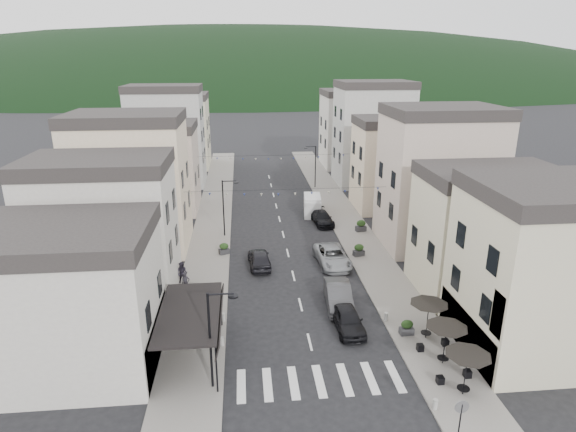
% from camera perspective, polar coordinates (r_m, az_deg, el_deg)
% --- Properties ---
extents(ground, '(700.00, 700.00, 0.00)m').
position_cam_1_polar(ground, '(27.92, 4.42, -21.42)').
color(ground, black).
rests_on(ground, ground).
extents(sidewalk_left, '(4.00, 76.00, 0.12)m').
position_cam_1_polar(sidewalk_left, '(56.05, -8.78, -0.20)').
color(sidewalk_left, slate).
rests_on(sidewalk_left, ground).
extents(sidewalk_right, '(4.00, 76.00, 0.12)m').
position_cam_1_polar(sidewalk_right, '(57.12, 6.41, 0.27)').
color(sidewalk_right, slate).
rests_on(sidewalk_right, ground).
extents(hill_backdrop, '(640.00, 360.00, 70.00)m').
position_cam_1_polar(hill_backdrop, '(321.54, -4.99, 15.36)').
color(hill_backdrop, black).
rests_on(hill_backdrop, ground).
extents(boutique_building, '(12.00, 8.00, 8.00)m').
position_cam_1_polar(boutique_building, '(31.65, -26.46, -9.63)').
color(boutique_building, '#B9B2AA').
rests_on(boutique_building, ground).
extents(bistro_building, '(10.00, 8.00, 10.00)m').
position_cam_1_polar(bistro_building, '(33.72, 28.62, -6.37)').
color(bistro_building, beige).
rests_on(bistro_building, ground).
extents(boutique_awning, '(3.77, 7.50, 3.28)m').
position_cam_1_polar(boutique_awning, '(30.11, -11.11, -11.26)').
color(boutique_awning, black).
rests_on(boutique_awning, ground).
extents(buildings_row_left, '(10.20, 54.16, 14.00)m').
position_cam_1_polar(buildings_row_left, '(60.84, -15.43, 6.76)').
color(buildings_row_left, '#B9B2AA').
rests_on(buildings_row_left, ground).
extents(buildings_row_right, '(10.20, 54.16, 14.50)m').
position_cam_1_polar(buildings_row_right, '(61.62, 12.19, 7.34)').
color(buildings_row_right, beige).
rests_on(buildings_row_right, ground).
extents(cafe_terrace, '(2.50, 8.10, 2.53)m').
position_cam_1_polar(cafe_terrace, '(30.79, 18.25, -12.83)').
color(cafe_terrace, black).
rests_on(cafe_terrace, ground).
extents(streetlamp_left_near, '(1.70, 0.56, 6.00)m').
position_cam_1_polar(streetlamp_left_near, '(27.12, -8.68, -13.29)').
color(streetlamp_left_near, black).
rests_on(streetlamp_left_near, ground).
extents(streetlamp_left_far, '(1.70, 0.56, 6.00)m').
position_cam_1_polar(streetlamp_left_far, '(49.15, -7.37, 1.63)').
color(streetlamp_left_far, black).
rests_on(streetlamp_left_far, ground).
extents(streetlamp_right_far, '(1.70, 0.56, 6.00)m').
position_cam_1_polar(streetlamp_right_far, '(67.28, 3.04, 6.38)').
color(streetlamp_right_far, black).
rests_on(streetlamp_right_far, ground).
extents(traffic_sign, '(0.70, 0.07, 2.70)m').
position_cam_1_polar(traffic_sign, '(25.69, 19.81, -21.23)').
color(traffic_sign, black).
rests_on(traffic_sign, ground).
extents(bollards, '(11.66, 10.26, 0.60)m').
position_cam_1_polar(bollards, '(32.03, 2.72, -14.55)').
color(bollards, gray).
rests_on(bollards, ground).
extents(bunting_near, '(19.00, 0.28, 0.62)m').
position_cam_1_polar(bunting_near, '(44.91, -0.15, 2.75)').
color(bunting_near, black).
rests_on(bunting_near, ground).
extents(bunting_far, '(19.00, 0.28, 0.62)m').
position_cam_1_polar(bunting_far, '(60.41, -1.59, 6.88)').
color(bunting_far, black).
rests_on(bunting_far, ground).
extents(parked_car_a, '(1.99, 4.56, 1.53)m').
position_cam_1_polar(parked_car_a, '(33.85, 7.08, -12.02)').
color(parked_car_a, black).
rests_on(parked_car_a, ground).
extents(parked_car_b, '(2.16, 5.27, 1.70)m').
position_cam_1_polar(parked_car_b, '(36.55, 6.00, -9.36)').
color(parked_car_b, '#37373A').
rests_on(parked_car_b, ground).
extents(parked_car_c, '(2.97, 5.83, 1.58)m').
position_cam_1_polar(parked_car_c, '(43.30, 5.27, -4.79)').
color(parked_car_c, gray).
rests_on(parked_car_c, ground).
extents(parked_car_d, '(2.38, 4.90, 1.37)m').
position_cam_1_polar(parked_car_d, '(53.50, 4.07, -0.24)').
color(parked_car_d, black).
rests_on(parked_car_d, ground).
extents(parked_car_e, '(2.12, 4.63, 1.54)m').
position_cam_1_polar(parked_car_e, '(42.83, -3.41, -5.04)').
color(parked_car_e, black).
rests_on(parked_car_e, ground).
extents(delivery_van, '(2.44, 4.99, 2.30)m').
position_cam_1_polar(delivery_van, '(56.74, 2.89, 1.37)').
color(delivery_van, silver).
rests_on(delivery_van, ground).
extents(pedestrian_a, '(0.79, 0.71, 1.82)m').
position_cam_1_polar(pedestrian_a, '(38.53, -12.02, -7.84)').
color(pedestrian_a, black).
rests_on(pedestrian_a, sidewalk_left).
extents(pedestrian_b, '(1.09, 0.94, 1.91)m').
position_cam_1_polar(pedestrian_b, '(40.20, -12.43, -6.65)').
color(pedestrian_b, black).
rests_on(pedestrian_b, sidewalk_left).
extents(planter_la, '(1.15, 0.84, 1.16)m').
position_cam_1_polar(planter_la, '(36.40, -11.26, -10.07)').
color(planter_la, '#2D2E30').
rests_on(planter_la, sidewalk_left).
extents(planter_lb, '(1.08, 0.82, 1.08)m').
position_cam_1_polar(planter_lb, '(45.58, -7.59, -3.85)').
color(planter_lb, '#29292B').
rests_on(planter_lb, sidewalk_left).
extents(planter_ra, '(0.96, 0.56, 1.05)m').
position_cam_1_polar(planter_ra, '(33.90, 13.91, -12.69)').
color(planter_ra, '#303032').
rests_on(planter_ra, sidewalk_right).
extents(planter_rb, '(1.14, 0.84, 1.14)m').
position_cam_1_polar(planter_rb, '(45.27, 8.40, -4.01)').
color(planter_rb, '#2D2D2F').
rests_on(planter_rb, sidewalk_right).
extents(planter_rc, '(1.19, 0.82, 1.22)m').
position_cam_1_polar(planter_rc, '(51.47, 8.64, -1.15)').
color(planter_rc, '#2C2C2E').
rests_on(planter_rc, sidewalk_right).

